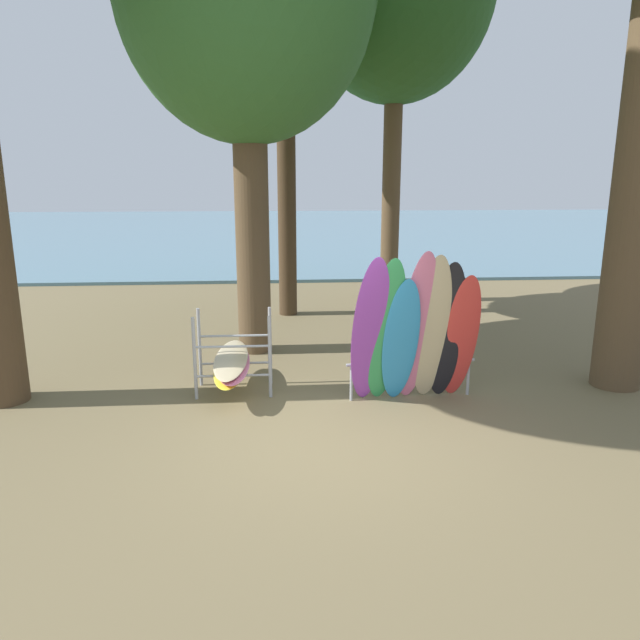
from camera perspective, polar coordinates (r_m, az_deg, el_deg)
The scene contains 4 objects.
ground_plane at distance 7.65m, azimuth 0.05°, elevation -11.41°, with size 80.00×80.00×0.00m, color brown.
lake_water at distance 36.24m, azimuth -3.41°, elevation 8.66°, with size 80.00×36.00×0.10m, color slate.
leaning_board_pile at distance 8.55m, azimuth 9.11°, elevation -1.28°, with size 1.96×0.89×2.28m.
board_storage_rack at distance 9.20m, azimuth -8.42°, elevation -3.98°, with size 1.15×2.12×1.25m.
Camera 1 is at (-0.51, -6.90, 3.25)m, focal length 33.40 mm.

